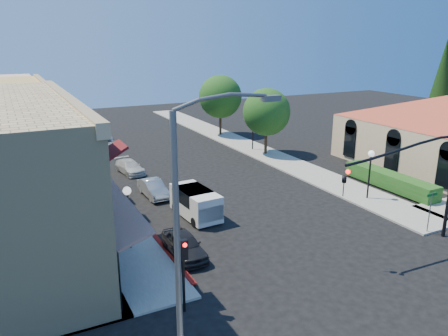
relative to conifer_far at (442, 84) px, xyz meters
name	(u,v)px	position (x,y,z in m)	size (l,w,h in m)	color
ground	(356,282)	(-28.00, -18.00, -6.36)	(120.00, 120.00, 0.00)	black
sidewalk_left	(72,163)	(-36.75, 9.00, -6.30)	(3.50, 50.00, 0.12)	gray
sidewalk_right	(240,143)	(-19.25, 9.00, -6.30)	(3.50, 50.00, 0.12)	gray
curb_red_strip	(159,243)	(-34.90, -10.00, -6.36)	(0.25, 10.00, 0.06)	maroon
hedge	(389,189)	(-16.30, -9.00, -6.36)	(1.40, 8.00, 1.10)	#1C4E16
conifer_far	(442,84)	(0.00, 0.00, 0.00)	(3.20, 3.20, 11.00)	black
street_tree_a	(267,112)	(-19.20, 4.00, -2.17)	(4.56, 4.56, 6.48)	black
street_tree_b	(220,97)	(-19.20, 14.00, -1.82)	(4.94, 4.94, 7.02)	black
signal_mast_arm	(427,173)	(-22.14, -16.50, -2.27)	(8.01, 0.39, 6.00)	black
secondary_signal	(184,262)	(-36.00, -16.59, -4.04)	(0.28, 0.42, 3.32)	black
cobra_streetlight	(188,232)	(-37.15, -20.00, -1.09)	(3.60, 0.25, 9.31)	#595B5E
street_name_sign	(430,206)	(-20.50, -15.80, -4.66)	(0.80, 0.06, 2.50)	#595B5E
lamppost_left_near	(128,202)	(-36.50, -10.00, -3.62)	(0.44, 0.44, 3.57)	black
lamppost_left_far	(82,146)	(-36.50, 4.00, -3.62)	(0.44, 0.44, 3.57)	black
lamppost_right_near	(371,162)	(-19.50, -10.00, -3.62)	(0.44, 0.44, 3.57)	black
lamppost_right_far	(253,124)	(-19.50, 6.00, -3.62)	(0.44, 0.44, 3.57)	black
white_van	(196,202)	(-31.57, -7.47, -5.31)	(2.04, 4.19, 1.81)	silver
parked_car_a	(184,245)	(-34.20, -12.00, -5.72)	(1.50, 3.73, 1.27)	black
parked_car_b	(153,188)	(-32.80, -2.56, -5.76)	(1.28, 3.67, 1.21)	#919496
parked_car_c	(130,167)	(-32.80, 3.82, -5.81)	(1.53, 3.77, 1.09)	#B8B8B6
parked_car_d	(105,143)	(-32.80, 13.27, -5.76)	(2.00, 4.35, 1.21)	#9EA2A3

